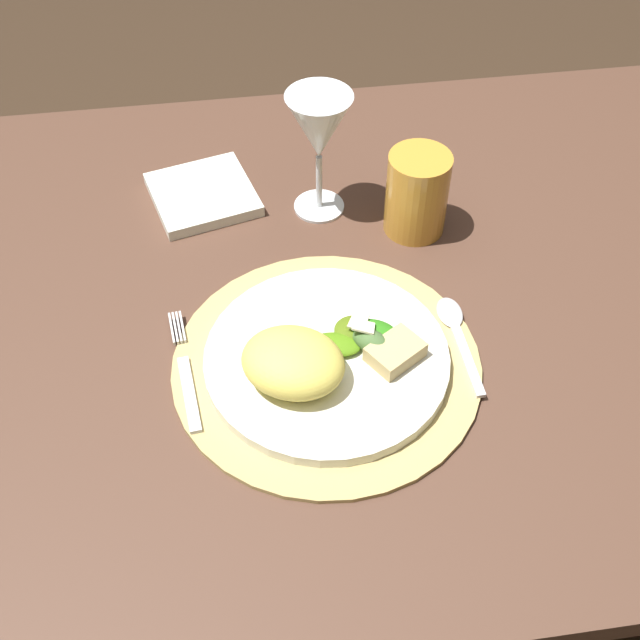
% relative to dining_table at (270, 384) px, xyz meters
% --- Properties ---
extents(ground_plane, '(6.00, 6.00, 0.00)m').
position_rel_dining_table_xyz_m(ground_plane, '(0.00, 0.00, -0.59)').
color(ground_plane, '#352619').
extents(dining_table, '(1.49, 0.84, 0.75)m').
position_rel_dining_table_xyz_m(dining_table, '(0.00, 0.00, 0.00)').
color(dining_table, '#4E3326').
rests_on(dining_table, ground).
extents(placemat, '(0.33, 0.33, 0.01)m').
position_rel_dining_table_xyz_m(placemat, '(0.06, -0.11, 0.16)').
color(placemat, tan).
rests_on(placemat, dining_table).
extents(dinner_plate, '(0.26, 0.26, 0.01)m').
position_rel_dining_table_xyz_m(dinner_plate, '(0.06, -0.11, 0.17)').
color(dinner_plate, silver).
rests_on(dinner_plate, placemat).
extents(pasta_serving, '(0.14, 0.13, 0.05)m').
position_rel_dining_table_xyz_m(pasta_serving, '(0.02, -0.13, 0.20)').
color(pasta_serving, '#E2CF57').
rests_on(pasta_serving, dinner_plate).
extents(salad_greens, '(0.10, 0.07, 0.03)m').
position_rel_dining_table_xyz_m(salad_greens, '(0.10, -0.09, 0.19)').
color(salad_greens, '#446432').
rests_on(salad_greens, dinner_plate).
extents(bread_piece, '(0.07, 0.06, 0.02)m').
position_rel_dining_table_xyz_m(bread_piece, '(0.13, -0.12, 0.19)').
color(bread_piece, tan).
rests_on(bread_piece, dinner_plate).
extents(fork, '(0.03, 0.17, 0.00)m').
position_rel_dining_table_xyz_m(fork, '(-0.09, -0.10, 0.17)').
color(fork, silver).
rests_on(fork, placemat).
extents(spoon, '(0.03, 0.14, 0.01)m').
position_rel_dining_table_xyz_m(spoon, '(0.21, -0.08, 0.17)').
color(spoon, silver).
rests_on(spoon, placemat).
extents(napkin, '(0.15, 0.15, 0.02)m').
position_rel_dining_table_xyz_m(napkin, '(-0.06, 0.19, 0.17)').
color(napkin, white).
rests_on(napkin, dining_table).
extents(wine_glass, '(0.08, 0.08, 0.17)m').
position_rel_dining_table_xyz_m(wine_glass, '(0.09, 0.15, 0.28)').
color(wine_glass, silver).
rests_on(wine_glass, dining_table).
extents(amber_tumbler, '(0.08, 0.08, 0.11)m').
position_rel_dining_table_xyz_m(amber_tumbler, '(0.20, 0.10, 0.21)').
color(amber_tumbler, gold).
rests_on(amber_tumbler, dining_table).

